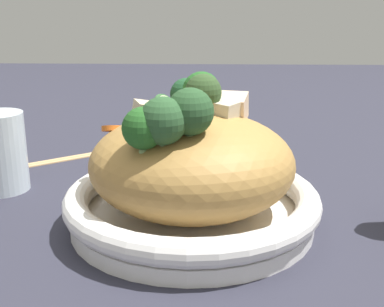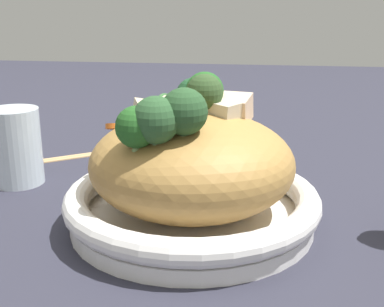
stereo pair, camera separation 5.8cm
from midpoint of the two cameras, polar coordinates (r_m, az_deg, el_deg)
The scene contains 9 objects.
ground_plane at distance 0.61m, azimuth -2.74°, elevation -7.91°, with size 3.00×3.00×0.00m, color #2B2B38.
serving_bowl at distance 0.60m, azimuth -2.77°, elevation -5.83°, with size 0.30×0.30×0.05m.
noodle_heap at distance 0.58m, azimuth -2.85°, elevation -1.12°, with size 0.23×0.23×0.12m.
broccoli_florets at distance 0.54m, azimuth -4.03°, elevation 5.16°, with size 0.11×0.20×0.07m.
carrot_coins at distance 0.58m, azimuth -5.92°, elevation 4.09°, with size 0.14×0.07×0.04m.
zucchini_slices at distance 0.58m, azimuth -5.26°, elevation 4.36°, with size 0.13×0.13×0.04m.
chicken_chunks at distance 0.58m, azimuth -1.51°, elevation 4.72°, with size 0.14×0.10×0.04m.
chopsticks_pair at distance 0.88m, azimuth -14.03°, elevation -0.16°, with size 0.19×0.14×0.01m.
drinking_glass at distance 0.75m, azimuth -22.89°, elevation 0.11°, with size 0.07×0.07×0.11m.
Camera 1 is at (-0.02, 0.55, 0.26)m, focal length 47.48 mm.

